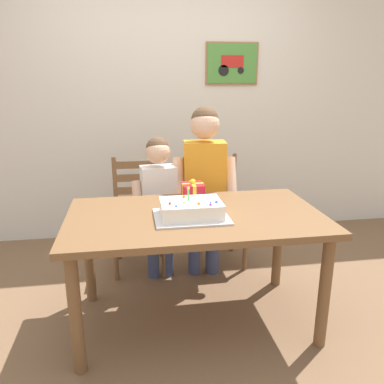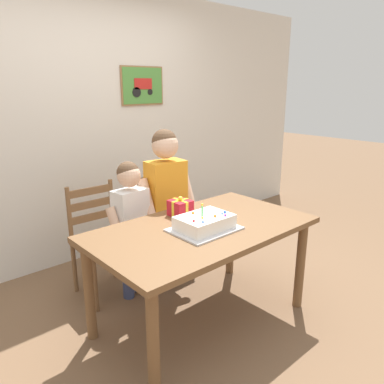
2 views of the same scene
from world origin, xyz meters
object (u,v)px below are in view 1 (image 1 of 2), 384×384
Objects in this scene: chair_left at (139,214)px; child_younger at (159,195)px; birthday_cake at (191,210)px; child_older at (204,176)px; dining_table at (195,228)px; gift_box_red_large at (193,192)px; chair_right at (217,210)px.

child_younger is (0.16, -0.22, 0.22)m from chair_left.
birthday_cake is 0.73m from child_older.
child_younger is (-0.36, 0.00, -0.13)m from child_older.
gift_box_red_large is at bearing 84.06° from dining_table.
dining_table is 0.16m from birthday_cake.
chair_left is at bearing 125.01° from child_younger.
gift_box_red_large is at bearing -58.47° from chair_left.
gift_box_red_large is 0.39m from child_older.
dining_table is at bearing -95.94° from gift_box_red_large.
child_older reaches higher than child_younger.
dining_table is at bearing -74.54° from child_younger.
gift_box_red_large is (0.03, 0.27, 0.16)m from dining_table.
dining_table is 0.66m from child_younger.
chair_right is 0.68× the size of child_older.
dining_table is at bearing -68.88° from chair_left.
chair_left and chair_right have the same top height.
child_younger reaches higher than gift_box_red_large.
chair_right is 0.81× the size of child_younger.
chair_left is 0.35m from child_younger.
child_older is at bearing -23.58° from chair_left.
gift_box_red_large is 0.14× the size of child_younger.
gift_box_red_large reaches higher than dining_table.
chair_left is 0.66m from chair_right.
chair_right is 0.45m from child_older.
chair_right is (0.66, -0.00, 0.00)m from chair_left.
birthday_cake is 0.33× the size of child_older.
child_older is at bearing 72.80° from birthday_cake.
birthday_cake is at bearing -78.54° from child_younger.
dining_table is 1.70× the size of chair_right.
birthday_cake is at bearing -121.86° from dining_table.
dining_table is 1.38× the size of child_younger.
chair_right is at bearing 68.88° from dining_table.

